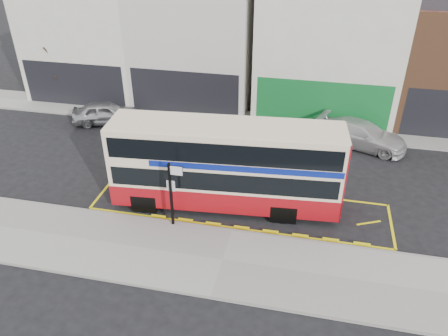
% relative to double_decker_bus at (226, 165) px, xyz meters
% --- Properties ---
extents(ground, '(120.00, 120.00, 0.00)m').
position_rel_double_decker_bus_xyz_m(ground, '(0.67, -1.67, -2.21)').
color(ground, black).
rests_on(ground, ground).
extents(pavement, '(40.00, 4.00, 0.15)m').
position_rel_double_decker_bus_xyz_m(pavement, '(0.67, -3.97, -2.14)').
color(pavement, '#9F9D97').
rests_on(pavement, ground).
extents(kerb, '(40.00, 0.15, 0.15)m').
position_rel_double_decker_bus_xyz_m(kerb, '(0.67, -2.04, -2.14)').
color(kerb, gray).
rests_on(kerb, ground).
extents(far_pavement, '(50.00, 3.00, 0.15)m').
position_rel_double_decker_bus_xyz_m(far_pavement, '(0.67, 9.33, -2.14)').
color(far_pavement, '#9F9D97').
rests_on(far_pavement, ground).
extents(road_markings, '(14.00, 3.40, 0.01)m').
position_rel_double_decker_bus_xyz_m(road_markings, '(0.67, -0.07, -2.21)').
color(road_markings, '#FFEF0D').
rests_on(road_markings, ground).
extents(terrace_far_left, '(8.00, 8.01, 10.80)m').
position_rel_double_decker_bus_xyz_m(terrace_far_left, '(-12.83, 13.32, 2.61)').
color(terrace_far_left, white).
rests_on(terrace_far_left, ground).
extents(terrace_left, '(8.00, 8.01, 11.80)m').
position_rel_double_decker_bus_xyz_m(terrace_left, '(-4.83, 13.32, 3.11)').
color(terrace_left, silver).
rests_on(terrace_left, ground).
extents(terrace_green_shop, '(9.00, 8.01, 11.30)m').
position_rel_double_decker_bus_xyz_m(terrace_green_shop, '(4.17, 13.32, 2.86)').
color(terrace_green_shop, white).
rests_on(terrace_green_shop, ground).
extents(double_decker_bus, '(10.70, 3.30, 4.21)m').
position_rel_double_decker_bus_xyz_m(double_decker_bus, '(0.00, 0.00, 0.00)').
color(double_decker_bus, '#FEE5C1').
rests_on(double_decker_bus, ground).
extents(bus_stop_post, '(0.78, 0.13, 3.15)m').
position_rel_double_decker_bus_xyz_m(bus_stop_post, '(-1.93, -2.16, -0.18)').
color(bus_stop_post, black).
rests_on(bus_stop_post, pavement).
extents(car_silver, '(4.58, 3.01, 1.45)m').
position_rel_double_decker_bus_xyz_m(car_silver, '(-9.65, 7.31, -1.49)').
color(car_silver, '#B0B1B5').
rests_on(car_silver, ground).
extents(car_grey, '(4.21, 2.59, 1.31)m').
position_rel_double_decker_bus_xyz_m(car_grey, '(2.05, 6.98, -1.56)').
color(car_grey, '#3B3E43').
rests_on(car_grey, ground).
extents(car_white, '(5.68, 3.71, 1.53)m').
position_rel_double_decker_bus_xyz_m(car_white, '(6.61, 7.50, -1.45)').
color(car_white, silver).
rests_on(car_white, ground).
extents(street_tree_left, '(2.49, 2.49, 5.37)m').
position_rel_double_decker_bus_xyz_m(street_tree_left, '(-14.36, 10.15, 1.45)').
color(street_tree_left, black).
rests_on(street_tree_left, ground).
extents(street_tree_right, '(2.52, 2.52, 5.44)m').
position_rel_double_decker_bus_xyz_m(street_tree_right, '(9.30, 10.26, 1.49)').
color(street_tree_right, black).
rests_on(street_tree_right, ground).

